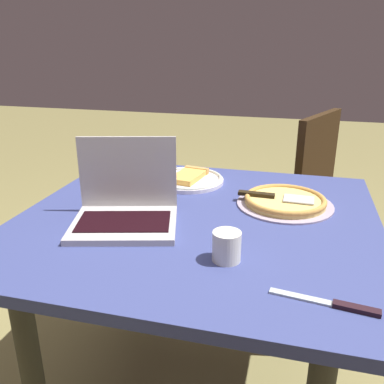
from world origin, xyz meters
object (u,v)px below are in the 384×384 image
(table_knife, at_px, (335,304))
(chair_near, at_px, (290,191))
(laptop, at_px, (125,206))
(drink_cup, at_px, (227,246))
(dining_table, at_px, (197,247))
(pizza_plate, at_px, (188,179))
(pizza_tray, at_px, (285,201))

(table_knife, distance_m, chair_near, 1.31)
(laptop, distance_m, drink_cup, 0.36)
(dining_table, distance_m, table_knife, 0.54)
(laptop, relative_size, pizza_plate, 1.31)
(table_knife, bearing_deg, dining_table, 135.97)
(pizza_plate, bearing_deg, laptop, -102.05)
(pizza_plate, height_order, table_knife, pizza_plate)
(laptop, height_order, pizza_tray, laptop)
(laptop, distance_m, chair_near, 1.14)
(dining_table, xyz_separation_m, drink_cup, (0.13, -0.24, 0.14))
(chair_near, bearing_deg, dining_table, -105.95)
(dining_table, relative_size, drink_cup, 14.26)
(drink_cup, distance_m, chair_near, 1.20)
(pizza_plate, height_order, pizza_tray, pizza_plate)
(pizza_tray, bearing_deg, table_knife, -76.55)
(laptop, bearing_deg, dining_table, 25.05)
(dining_table, bearing_deg, pizza_tray, 32.13)
(drink_cup, height_order, chair_near, chair_near)
(dining_table, distance_m, pizza_plate, 0.34)
(laptop, bearing_deg, pizza_plate, 77.95)
(pizza_plate, bearing_deg, drink_cup, -65.97)
(pizza_tray, xyz_separation_m, table_knife, (0.13, -0.53, -0.01))
(pizza_tray, relative_size, drink_cup, 4.11)
(laptop, distance_m, pizza_plate, 0.41)
(dining_table, bearing_deg, table_knife, -44.03)
(pizza_tray, relative_size, chair_near, 0.33)
(pizza_plate, distance_m, drink_cup, 0.60)
(pizza_tray, bearing_deg, drink_cup, -106.84)
(table_knife, xyz_separation_m, drink_cup, (-0.25, 0.13, 0.03))
(pizza_tray, xyz_separation_m, drink_cup, (-0.12, -0.40, 0.02))
(laptop, xyz_separation_m, pizza_plate, (0.08, 0.40, -0.04))
(dining_table, relative_size, pizza_plate, 4.05)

